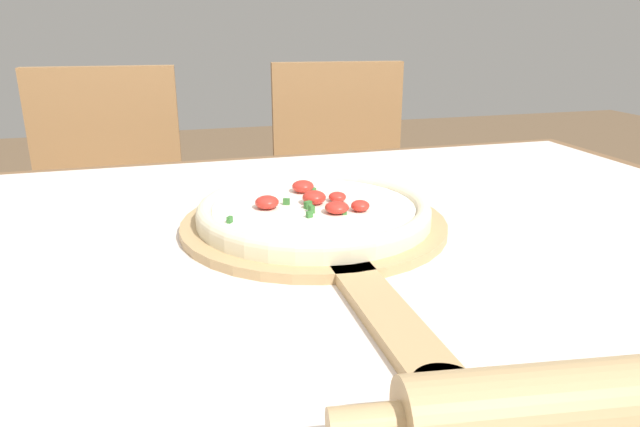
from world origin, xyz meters
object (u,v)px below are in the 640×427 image
rolling_pin (635,401)px  chair_left (110,216)px  pizza (314,210)px  pizza_peel (319,230)px  chair_right (343,197)px

rolling_pin → chair_left: chair_left is taller
chair_left → rolling_pin: bearing=-67.4°
pizza → chair_left: chair_left is taller
pizza → chair_left: (-0.33, 0.83, -0.25)m
rolling_pin → chair_left: (-0.43, 1.27, -0.25)m
pizza → rolling_pin: size_ratio=0.76×
chair_left → pizza_peel: bearing=-64.8°
rolling_pin → chair_left: size_ratio=0.45×
pizza_peel → pizza: (0.00, 0.03, 0.02)m
pizza_peel → chair_left: 0.94m
pizza_peel → chair_left: (-0.33, 0.85, -0.23)m
pizza_peel → chair_right: chair_right is taller
chair_right → chair_left: bearing=-174.1°
rolling_pin → pizza_peel: bearing=103.0°
pizza_peel → chair_right: (0.31, 0.85, -0.23)m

